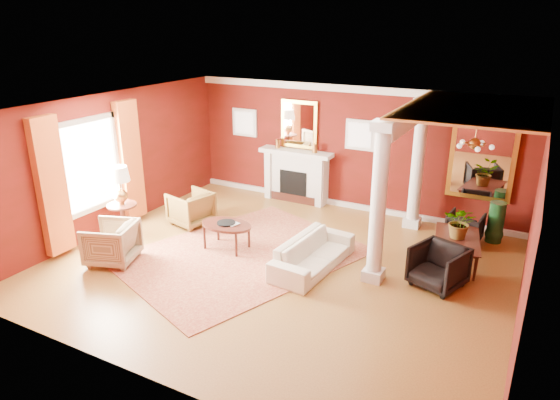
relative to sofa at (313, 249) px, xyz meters
The scene contains 27 objects.
ground 0.73m from the sofa, 159.89° to the right, with size 8.00×8.00×0.00m, color brown.
room_shell 1.75m from the sofa, 159.89° to the right, with size 8.04×7.04×2.92m.
fireplace 3.64m from the sofa, 121.27° to the left, with size 1.85×0.42×1.29m.
overmantel_mirror 4.04m from the sofa, 120.18° to the left, with size 0.95×0.07×1.15m.
flank_window_left 4.94m from the sofa, 136.58° to the left, with size 0.70×0.07×0.70m.
flank_window_right 3.56m from the sofa, 95.87° to the left, with size 0.70×0.07×0.70m.
left_window 4.67m from the sofa, 169.70° to the right, with size 0.21×2.55×2.60m.
column_front 1.53m from the sofa, ahead, with size 0.36×0.36×2.80m.
column_back 3.18m from the sofa, 68.17° to the left, with size 0.36×0.36×2.80m.
header_beam 3.01m from the sofa, 56.51° to the left, with size 0.30×3.20×0.32m, color silver.
amber_ceiling 3.70m from the sofa, 34.13° to the left, with size 2.30×3.40×0.04m, color #E59243.
dining_mirror 4.15m from the sofa, 54.44° to the left, with size 1.30×0.07×1.70m.
chandelier 3.37m from the sofa, 34.41° to the left, with size 0.60×0.62×0.75m.
crown_trim 4.10m from the sofa, 100.20° to the left, with size 8.00×0.08×0.16m, color silver.
base_trim 3.31m from the sofa, 100.20° to the left, with size 8.00×0.08×0.12m, color silver.
rug 1.49m from the sofa, behind, with size 3.24×4.32×0.02m, color maroon.
sofa is the anchor object (origin of this frame).
armchair_leopard 3.29m from the sofa, 169.14° to the left, with size 0.80×0.75×0.83m, color black.
armchair_stripe 3.73m from the sofa, 155.52° to the right, with size 0.84×0.79×0.86m, color tan.
coffee_table 1.84m from the sofa, behind, with size 1.05×1.05×0.53m.
coffee_book 1.80m from the sofa, behind, with size 0.17×0.02×0.23m, color black.
side_table 4.17m from the sofa, behind, with size 0.60×0.60×1.51m.
dining_table 2.70m from the sofa, 32.42° to the left, with size 1.41×0.50×0.79m, color black.
dining_chair_near 2.17m from the sofa, 10.23° to the left, with size 0.78×0.73×0.81m, color black.
dining_chair_far 3.35m from the sofa, 48.03° to the left, with size 0.65×0.61×0.67m, color black.
green_urn 3.94m from the sofa, 45.02° to the left, with size 0.36×0.36×0.86m.
potted_plant 2.78m from the sofa, 32.86° to the left, with size 0.56×0.62×0.49m, color #26591E.
Camera 1 is at (3.89, -7.28, 4.30)m, focal length 32.00 mm.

